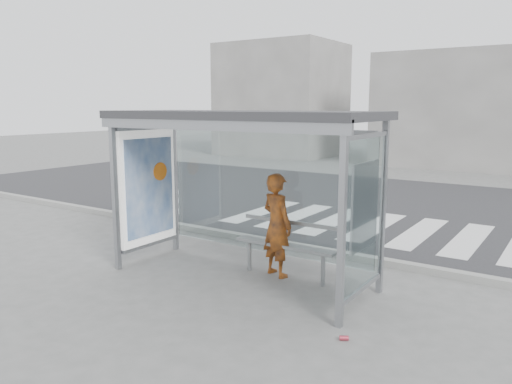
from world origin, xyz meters
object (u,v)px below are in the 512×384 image
soda_can (344,338)px  person (277,225)px  bench (286,245)px  bus_shelter (222,152)px

soda_can → person: bearing=140.7°
bench → bus_shelter: bearing=-154.1°
bus_shelter → bench: (0.90, 0.44, -1.45)m
bus_shelter → person: size_ratio=2.56×
bench → person: bearing=177.4°
bench → soda_can: size_ratio=16.35×
person → soda_can: bearing=159.8°
person → soda_can: person is taller
bench → soda_can: (1.67, -1.50, -0.50)m
bus_shelter → bench: bearing=25.9°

